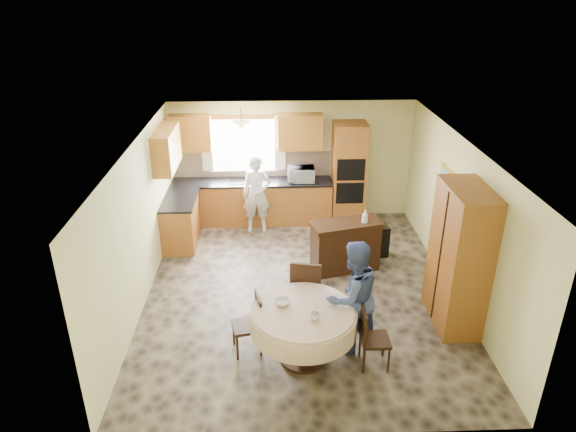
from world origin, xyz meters
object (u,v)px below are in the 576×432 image
Objects in this scene: oven_tower at (348,173)px; sideboard at (345,248)px; dining_table at (303,321)px; person_dining at (352,297)px; chair_left at (252,321)px; person_sink at (257,194)px; cupboard at (459,258)px; chair_right at (370,335)px; chair_back at (306,288)px.

oven_tower is 2.16m from sideboard.
dining_table is 0.86× the size of person_dining.
person_sink is at bearing 167.87° from chair_left.
dining_table is at bearing -160.76° from cupboard.
cupboard is at bearing 88.97° from chair_left.
cupboard reaches higher than chair_left.
dining_table is 0.75m from person_dining.
oven_tower is 4.18m from person_dining.
chair_left is at bearing -24.48° from person_dining.
chair_right is at bearing -94.44° from oven_tower.
dining_table is 4.06m from person_sink.
chair_back is at bearing 38.72° from chair_right.
chair_right is (0.77, -0.96, -0.12)m from chair_back.
chair_back is at bearing 179.41° from cupboard.
person_sink is at bearing 119.27° from sideboard.
oven_tower is at bearing 106.59° from cupboard.
person_dining is (0.68, 0.25, 0.19)m from dining_table.
cupboard is 1.99× the size of chair_back.
cupboard reaches higher than chair_right.
chair_back is 1.24× the size of chair_right.
sideboard is at bearing 131.46° from chair_left.
person_sink is at bearing 132.72° from cupboard.
oven_tower reaches higher than chair_back.
chair_left is at bearing 161.59° from dining_table.
person_dining reaches higher than person_sink.
sideboard is 2.65m from chair_left.
chair_left is (-1.58, -2.13, 0.05)m from sideboard.
cupboard is 1.81m from chair_right.
sideboard reaches higher than dining_table.
sideboard is at bearing -98.98° from oven_tower.
sideboard is at bearing -121.30° from person_dining.
oven_tower is 1.76× the size of sideboard.
sideboard is at bearing -105.88° from chair_back.
sideboard is 2.19m from cupboard.
chair_back is 1.24m from chair_right.
person_dining is at bearing 147.02° from chair_back.
chair_right is 0.55m from person_dining.
person_sink is (-1.56, 1.65, 0.36)m from sideboard.
chair_back is (-0.80, -1.53, 0.17)m from sideboard.
chair_back reaches higher than dining_table.
cupboard is 4.37m from person_sink.
chair_back reaches higher than sideboard.
chair_left is at bearing -114.59° from oven_tower.
sideboard is 2.15m from person_dining.
person_dining is (-0.19, 0.39, 0.34)m from chair_right.
chair_left is at bearing 76.73° from chair_right.
person_sink reaches higher than sideboard.
chair_right is 0.53× the size of person_dining.
chair_left is 0.81× the size of chair_back.
person_sink is 0.96× the size of person_dining.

